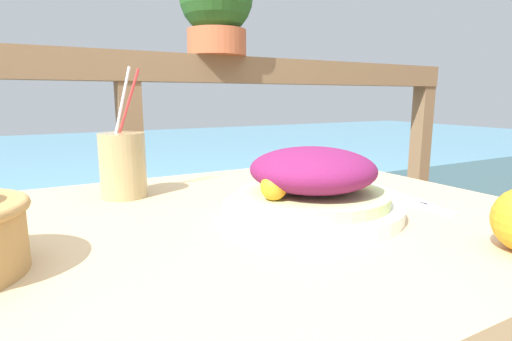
{
  "coord_description": "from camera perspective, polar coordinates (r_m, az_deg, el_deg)",
  "views": [
    {
      "loc": [
        -0.26,
        -0.55,
        0.96
      ],
      "look_at": [
        0.07,
        0.06,
        0.83
      ],
      "focal_mm": 28.0,
      "sensor_mm": 36.0,
      "label": 1
    }
  ],
  "objects": [
    {
      "name": "sea_backdrop",
      "position": [
        3.87,
        -24.56,
        -1.1
      ],
      "size": [
        12.0,
        4.0,
        0.48
      ],
      "color": "#568EA8",
      "rests_on": "ground_plane"
    },
    {
      "name": "patio_table",
      "position": [
        0.68,
        -3.11,
        -16.4
      ],
      "size": [
        1.0,
        0.75,
        0.77
      ],
      "color": "tan",
      "rests_on": "ground_plane"
    },
    {
      "name": "knife",
      "position": [
        0.77,
        21.09,
        -4.19
      ],
      "size": [
        0.02,
        0.18,
        0.0
      ],
      "color": "silver",
      "rests_on": "patio_table"
    },
    {
      "name": "drink_glass",
      "position": [
        0.79,
        -18.47,
        0.8
      ],
      "size": [
        0.09,
        0.09,
        0.24
      ],
      "color": "tan",
      "rests_on": "patio_table"
    },
    {
      "name": "railing_fence",
      "position": [
        1.33,
        -17.48,
        4.02
      ],
      "size": [
        2.8,
        0.08,
        1.09
      ],
      "color": "brown",
      "rests_on": "ground_plane"
    },
    {
      "name": "fork",
      "position": [
        0.82,
        19.29,
        -3.15
      ],
      "size": [
        0.04,
        0.18,
        0.0
      ],
      "color": "silver",
      "rests_on": "patio_table"
    },
    {
      "name": "potted_plant",
      "position": [
        1.44,
        -5.7,
        22.4
      ],
      "size": [
        0.25,
        0.25,
        0.31
      ],
      "color": "#B75B38",
      "rests_on": "railing_fence"
    },
    {
      "name": "salad_plate",
      "position": [
        0.65,
        8.05,
        -2.22
      ],
      "size": [
        0.29,
        0.29,
        0.11
      ],
      "color": "silver",
      "rests_on": "patio_table"
    }
  ]
}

